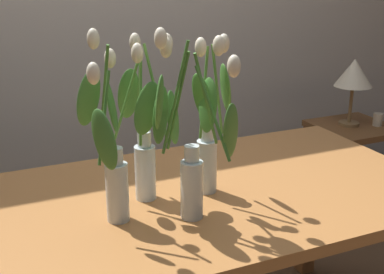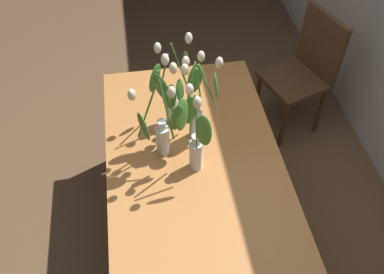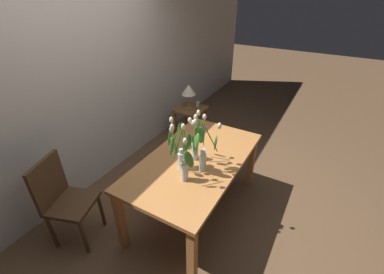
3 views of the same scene
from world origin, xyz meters
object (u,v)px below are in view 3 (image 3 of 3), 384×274
Objects in this scene: table_lamp at (189,90)px; pillar_candle at (198,104)px; tulip_vase_1 at (202,149)px; tulip_vase_3 at (181,149)px; tulip_vase_0 at (196,143)px; dining_chair at (63,197)px; side_table at (191,115)px; tulip_vase_2 at (183,164)px; dining_table at (195,166)px.

table_lamp is 5.31× the size of pillar_candle.
tulip_vase_1 is at bearing -145.60° from table_lamp.
pillar_candle is (1.63, 0.94, -0.38)m from tulip_vase_1.
tulip_vase_0 is at bearing -10.61° from tulip_vase_3.
tulip_vase_3 is 1.22m from dining_chair.
dining_chair is 2.30m from side_table.
tulip_vase_1 is at bearing -17.29° from tulip_vase_2.
pillar_candle reaches higher than side_table.
table_lamp is (1.36, 0.87, 0.21)m from dining_table.
dining_table is 1.71m from pillar_candle.
tulip_vase_0 is (0.01, -0.01, 0.28)m from dining_table.
pillar_candle is (1.50, 0.80, -0.34)m from tulip_vase_0.
tulip_vase_2 is (-0.35, -0.07, -0.00)m from tulip_vase_0.
tulip_vase_3 is at bearing 171.31° from dining_table.
dining_chair is 12.40× the size of pillar_candle.
tulip_vase_3 is (-0.22, 0.04, 0.04)m from tulip_vase_0.
dining_chair is (-0.56, 1.01, -0.40)m from tulip_vase_2.
dining_table is 0.28m from tulip_vase_0.
tulip_vase_2 is 1.03× the size of tulip_vase_3.
tulip_vase_0 is 0.36m from tulip_vase_2.
pillar_candle is at bearing -26.31° from side_table.
side_table is (1.60, 0.82, -0.53)m from tulip_vase_3.
tulip_vase_1 is at bearing -146.58° from side_table.
tulip_vase_2 reaches higher than tulip_vase_3.
table_lamp is (1.71, 0.95, -0.07)m from tulip_vase_2.
tulip_vase_2 is 0.18m from tulip_vase_3.
tulip_vase_1 is at bearing -129.81° from dining_table.
table_lamp is (-0.03, 0.02, 0.42)m from side_table.
tulip_vase_2 reaches higher than pillar_candle.
tulip_vase_1 is 0.20m from tulip_vase_3.
pillar_candle is at bearing -28.60° from table_lamp.
pillar_candle is at bearing 27.67° from dining_table.
tulip_vase_2 is at bearing -154.98° from pillar_candle.
tulip_vase_0 is 0.94× the size of tulip_vase_2.
table_lamp is at bearing 28.96° from tulip_vase_2.
pillar_candle is at bearing 23.83° from tulip_vase_3.
tulip_vase_3 reaches higher than tulip_vase_0.
dining_chair reaches higher than pillar_candle.
pillar_candle is (1.86, 0.87, -0.34)m from tulip_vase_2.
tulip_vase_3 is at bearing -52.33° from dining_chair.
dining_table is 0.37m from tulip_vase_1.
side_table is (1.51, 1.00, -0.54)m from tulip_vase_1.
side_table is 0.21m from pillar_candle.
tulip_vase_3 is 1.92m from pillar_candle.
dining_chair is at bearing 127.67° from tulip_vase_3.
dining_chair is at bearing 178.45° from table_lamp.
dining_table is at bearing 50.19° from tulip_vase_1.
tulip_vase_1 is 1.02× the size of tulip_vase_2.
tulip_vase_3 is 1.88m from side_table.
dining_table is at bearing -8.69° from tulip_vase_3.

